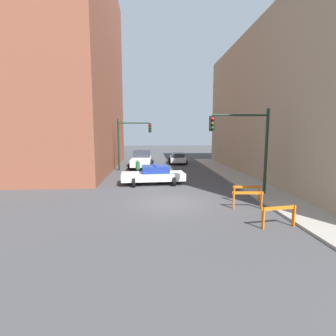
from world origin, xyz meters
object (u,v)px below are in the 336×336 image
pedestrian_crossing (138,169)px  barrier_back (247,191)px  police_car (154,175)px  parked_car_near (178,158)px  traffic_light_near (248,139)px  barrier_mid (248,197)px  white_truck (142,159)px  barrier_front (279,213)px  traffic_light_far (129,137)px

pedestrian_crossing → barrier_back: (6.54, -7.53, -0.24)m
police_car → parked_car_near: (3.13, 12.65, -0.05)m
police_car → pedestrian_crossing: 2.66m
traffic_light_near → barrier_mid: 4.09m
white_truck → barrier_back: (6.45, -14.37, -0.29)m
traffic_light_near → barrier_front: size_ratio=3.28×
police_car → traffic_light_far: bearing=13.3°
barrier_mid → barrier_back: (0.48, 1.44, 0.00)m
traffic_light_near → parked_car_near: 17.01m
pedestrian_crossing → barrier_front: pedestrian_crossing is taller
white_truck → traffic_light_far: bearing=-122.1°
barrier_mid → barrier_back: bearing=71.5°
traffic_light_far → barrier_back: traffic_light_far is taller
police_car → parked_car_near: bearing=-18.2°
police_car → white_truck: size_ratio=0.89×
traffic_light_near → barrier_back: traffic_light_near is taller
traffic_light_near → barrier_mid: (-0.92, -2.72, -2.91)m
police_car → barrier_front: police_car is taller
traffic_light_near → traffic_light_far: (-8.03, 11.37, -0.13)m
white_truck → barrier_front: bearing=-69.9°
parked_car_near → white_truck: bearing=-138.0°
parked_car_near → traffic_light_far: bearing=-133.2°
police_car → barrier_mid: size_ratio=3.02×
white_truck → barrier_front: white_truck is taller
white_truck → parked_car_near: (4.34, 3.49, -0.23)m
barrier_back → white_truck: bearing=114.2°
traffic_light_far → parked_car_near: traffic_light_far is taller
traffic_light_near → pedestrian_crossing: bearing=138.1°
barrier_back → police_car: bearing=135.2°
barrier_front → barrier_back: size_ratio=0.99×
police_car → white_truck: bearing=3.2°
parked_car_near → pedestrian_crossing: pedestrian_crossing is taller
traffic_light_far → police_car: traffic_light_far is taller
traffic_light_far → parked_car_near: (5.49, 5.21, -2.72)m
traffic_light_near → traffic_light_far: traffic_light_near is taller
barrier_mid → traffic_light_near: bearing=71.3°
pedestrian_crossing → barrier_mid: size_ratio=1.04×
traffic_light_near → police_car: size_ratio=1.08×
barrier_front → traffic_light_near: bearing=83.4°
traffic_light_near → parked_car_near: (-2.55, 16.58, -2.86)m
police_car → pedestrian_crossing: size_ratio=2.91×
parked_car_near → barrier_front: 22.10m
parked_car_near → barrier_back: bearing=-80.0°
white_truck → barrier_front: (6.26, -18.53, -0.29)m
traffic_light_far → parked_car_near: bearing=43.5°
parked_car_near → barrier_mid: (1.63, -19.30, -0.06)m
traffic_light_far → barrier_back: (7.60, -12.65, -2.78)m
traffic_light_far → pedestrian_crossing: bearing=-78.3°
traffic_light_near → police_car: bearing=145.3°
barrier_front → pedestrian_crossing: bearing=118.5°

